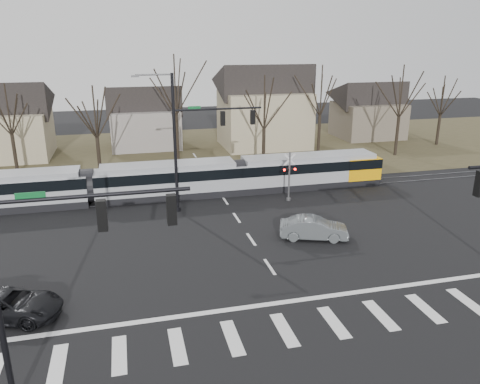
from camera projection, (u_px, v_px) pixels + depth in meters
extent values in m
plane|color=black|center=(281.00, 284.00, 24.91)|extent=(140.00, 140.00, 0.00)
cube|color=#38331E|center=(192.00, 151.00, 54.42)|extent=(140.00, 28.00, 0.01)
cube|color=silver|center=(58.00, 364.00, 18.72)|extent=(0.60, 2.60, 0.01)
cube|color=silver|center=(119.00, 355.00, 19.28)|extent=(0.60, 2.60, 0.01)
cube|color=silver|center=(177.00, 346.00, 19.83)|extent=(0.60, 2.60, 0.01)
cube|color=silver|center=(232.00, 338.00, 20.39)|extent=(0.60, 2.60, 0.01)
cube|color=silver|center=(284.00, 330.00, 20.94)|extent=(0.60, 2.60, 0.01)
cube|color=silver|center=(334.00, 322.00, 21.50)|extent=(0.60, 2.60, 0.01)
cube|color=silver|center=(381.00, 315.00, 22.05)|extent=(0.60, 2.60, 0.01)
cube|color=silver|center=(425.00, 308.00, 22.61)|extent=(0.60, 2.60, 0.01)
cube|color=silver|center=(468.00, 302.00, 23.16)|extent=(0.60, 2.60, 0.01)
cube|color=silver|center=(293.00, 301.00, 23.25)|extent=(28.00, 0.35, 0.01)
cube|color=silver|center=(270.00, 267.00, 26.75)|extent=(0.18, 2.00, 0.01)
cube|color=silver|center=(251.00, 239.00, 30.44)|extent=(0.18, 2.00, 0.01)
cube|color=silver|center=(237.00, 218.00, 34.13)|extent=(0.18, 2.00, 0.01)
cube|color=silver|center=(225.00, 200.00, 37.82)|extent=(0.18, 2.00, 0.01)
cube|color=silver|center=(215.00, 186.00, 41.51)|extent=(0.18, 2.00, 0.01)
cube|color=silver|center=(207.00, 174.00, 45.20)|extent=(0.18, 2.00, 0.01)
cube|color=silver|center=(201.00, 164.00, 48.89)|extent=(0.18, 2.00, 0.01)
cube|color=silver|center=(195.00, 155.00, 52.58)|extent=(0.18, 2.00, 0.01)
cube|color=#59595E|center=(222.00, 196.00, 38.83)|extent=(90.00, 0.12, 0.06)
cube|color=#59595E|center=(219.00, 191.00, 40.12)|extent=(90.00, 0.12, 0.06)
cube|color=gray|center=(0.00, 192.00, 35.31)|extent=(12.70, 2.74, 2.85)
cube|color=gray|center=(169.00, 180.00, 38.24)|extent=(11.73, 2.74, 2.85)
cube|color=black|center=(169.00, 174.00, 38.07)|extent=(11.75, 2.78, 0.83)
cube|color=gray|center=(308.00, 171.00, 41.07)|extent=(12.70, 2.74, 2.85)
cube|color=black|center=(309.00, 164.00, 40.89)|extent=(12.72, 2.78, 0.83)
cube|color=#FFAC07|center=(358.00, 166.00, 42.15)|extent=(3.13, 2.79, 1.91)
imported|color=#595E62|center=(314.00, 228.00, 30.37)|extent=(4.24, 5.33, 1.45)
imported|color=black|center=(8.00, 305.00, 21.65)|extent=(4.94, 6.15, 1.37)
cylinder|color=black|center=(89.00, 196.00, 15.00)|extent=(6.50, 0.14, 0.14)
cube|color=#0C5926|center=(30.00, 196.00, 14.55)|extent=(0.90, 0.03, 0.22)
cube|color=black|center=(102.00, 215.00, 15.29)|extent=(0.32, 0.32, 1.05)
sphere|color=#FF0C07|center=(101.00, 206.00, 15.19)|extent=(0.22, 0.22, 0.22)
cube|color=black|center=(172.00, 210.00, 15.82)|extent=(0.32, 0.32, 1.05)
sphere|color=#FF0C07|center=(171.00, 200.00, 15.72)|extent=(0.22, 0.22, 0.22)
cube|color=black|center=(480.00, 184.00, 18.66)|extent=(0.32, 0.32, 1.05)
cylinder|color=black|center=(175.00, 145.00, 33.94)|extent=(0.22, 0.22, 10.20)
cylinder|color=black|center=(178.00, 209.00, 35.47)|extent=(0.44, 0.44, 0.30)
cylinder|color=black|center=(218.00, 109.00, 33.91)|extent=(6.50, 0.14, 0.14)
cube|color=#0C5926|center=(194.00, 108.00, 33.46)|extent=(0.90, 0.03, 0.22)
cube|color=black|center=(223.00, 118.00, 34.21)|extent=(0.32, 0.32, 1.05)
sphere|color=#FF0C07|center=(223.00, 114.00, 34.10)|extent=(0.22, 0.22, 0.22)
cube|color=black|center=(253.00, 117.00, 34.73)|extent=(0.32, 0.32, 1.05)
sphere|color=#FF0C07|center=(253.00, 113.00, 34.63)|extent=(0.22, 0.22, 0.22)
cube|color=#59595B|center=(135.00, 76.00, 31.84)|extent=(0.55, 0.22, 0.14)
cylinder|color=#59595B|center=(289.00, 177.00, 37.25)|extent=(0.14, 0.14, 4.00)
cylinder|color=#59595B|center=(288.00, 199.00, 37.84)|extent=(0.36, 0.36, 0.20)
cube|color=silver|center=(290.00, 160.00, 36.82)|extent=(0.95, 0.04, 0.95)
cube|color=silver|center=(290.00, 160.00, 36.82)|extent=(0.95, 0.04, 0.95)
cube|color=black|center=(289.00, 169.00, 37.07)|extent=(1.00, 0.10, 0.12)
sphere|color=#FF0C07|center=(284.00, 170.00, 36.89)|extent=(0.18, 0.18, 0.18)
sphere|color=#FF0C07|center=(295.00, 169.00, 37.10)|extent=(0.18, 0.18, 0.18)
cube|color=tan|center=(6.00, 135.00, 50.87)|extent=(9.00, 8.00, 5.00)
cube|color=gray|center=(145.00, 128.00, 56.26)|extent=(8.00, 7.00, 4.50)
cube|color=tan|center=(264.00, 119.00, 56.42)|extent=(10.00, 8.00, 6.50)
cube|color=brown|center=(368.00, 120.00, 62.04)|extent=(8.00, 7.00, 4.50)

